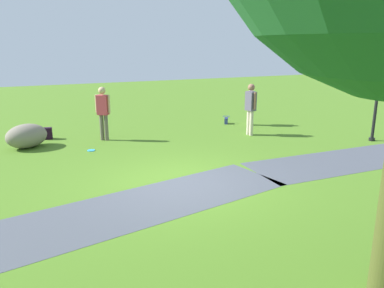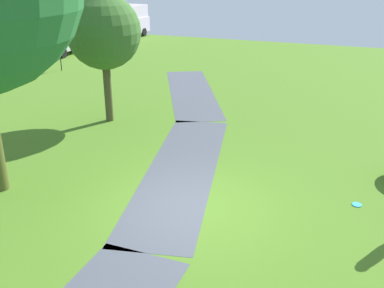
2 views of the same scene
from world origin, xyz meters
TOP-DOWN VIEW (x-y plane):
  - ground_plane at (0.00, 0.00)m, footprint 48.00×48.00m
  - footpath_segment_near at (-6.00, 0.25)m, footprint 8.03×2.02m
  - footpath_segment_mid at (1.92, 0.97)m, footprint 8.21×3.42m
  - lamp_post at (-7.40, -1.12)m, footprint 0.28×0.28m
  - lawn_boulder at (3.27, -4.89)m, footprint 1.56×1.39m
  - woman_with_handbag at (-4.96, -4.96)m, footprint 0.47×0.38m
  - man_near_boulder at (0.85, -4.87)m, footprint 0.44×0.40m
  - passerby_on_path at (-4.06, -3.51)m, footprint 0.28×0.52m
  - handbag_on_grass at (-4.25, -5.57)m, footprint 0.38×0.38m
  - backpack_by_boulder at (2.60, -5.81)m, footprint 0.31×0.29m
  - frisbee_on_grass at (1.50, -3.72)m, footprint 0.23×0.23m

SIDE VIEW (x-z plane):
  - ground_plane at x=0.00m, z-range 0.00..0.00m
  - footpath_segment_near at x=-6.00m, z-range 0.00..0.01m
  - footpath_segment_mid at x=1.92m, z-range 0.00..0.01m
  - frisbee_on_grass at x=1.50m, z-range 0.00..0.02m
  - handbag_on_grass at x=-4.25m, z-range -0.01..0.29m
  - backpack_by_boulder at x=2.60m, z-range -0.01..0.39m
  - lawn_boulder at x=3.27m, z-range 0.00..0.76m
  - woman_with_handbag at x=-4.96m, z-range 0.12..1.72m
  - man_near_boulder at x=0.85m, z-range 0.16..1.96m
  - passerby_on_path at x=-4.06m, z-range 0.16..1.98m
  - lamp_post at x=-7.40m, z-range 0.39..3.60m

